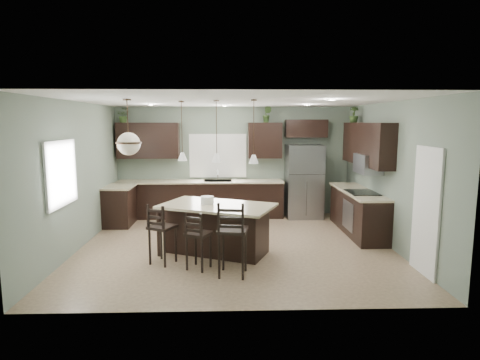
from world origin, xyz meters
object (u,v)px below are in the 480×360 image
at_px(refrigerator, 304,181).
at_px(bar_stool_center, 199,240).
at_px(serving_dish, 207,200).
at_px(plant_back_left, 124,115).
at_px(kitchen_island, 217,229).
at_px(bar_stool_left, 163,234).
at_px(bar_stool_right, 233,238).

distance_m(refrigerator, bar_stool_center, 4.35).
height_order(serving_dish, plant_back_left, plant_back_left).
bearing_deg(kitchen_island, bar_stool_center, -87.46).
xyz_separation_m(kitchen_island, bar_stool_left, (-0.92, -0.48, 0.07)).
xyz_separation_m(serving_dish, bar_stool_right, (0.45, -1.14, -0.39)).
height_order(refrigerator, kitchen_island, refrigerator).
bearing_deg(refrigerator, bar_stool_right, -115.58).
bearing_deg(serving_dish, bar_stool_left, -142.90).
relative_size(kitchen_island, bar_stool_right, 1.65).
bearing_deg(bar_stool_center, bar_stool_right, -2.05).
xyz_separation_m(bar_stool_left, plant_back_left, (-1.47, 3.50, 2.05)).
relative_size(kitchen_island, plant_back_left, 5.55).
height_order(kitchen_island, serving_dish, serving_dish).
relative_size(refrigerator, bar_stool_right, 1.53).
bearing_deg(bar_stool_center, serving_dish, 108.66).
height_order(refrigerator, serving_dish, refrigerator).
bearing_deg(bar_stool_left, bar_stool_right, 2.43).
xyz_separation_m(refrigerator, bar_stool_left, (-3.05, -3.31, -0.40)).
bearing_deg(bar_stool_left, bar_stool_center, 4.21).
xyz_separation_m(kitchen_island, serving_dish, (-0.18, 0.08, 0.53)).
bearing_deg(kitchen_island, bar_stool_left, -129.22).
bearing_deg(bar_stool_right, refrigerator, 73.38).
distance_m(bar_stool_left, plant_back_left, 4.32).
xyz_separation_m(bar_stool_left, bar_stool_right, (1.19, -0.58, 0.08)).
relative_size(serving_dish, bar_stool_right, 0.20).
distance_m(bar_stool_center, plant_back_left, 4.81).
distance_m(serving_dish, bar_stool_center, 0.99).
bearing_deg(kitchen_island, serving_dish, 180.00).
xyz_separation_m(refrigerator, serving_dish, (-2.31, -2.75, 0.07)).
xyz_separation_m(serving_dish, plant_back_left, (-2.21, 2.95, 1.58)).
height_order(bar_stool_center, bar_stool_right, bar_stool_right).
xyz_separation_m(serving_dish, bar_stool_center, (-0.11, -0.84, -0.50)).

